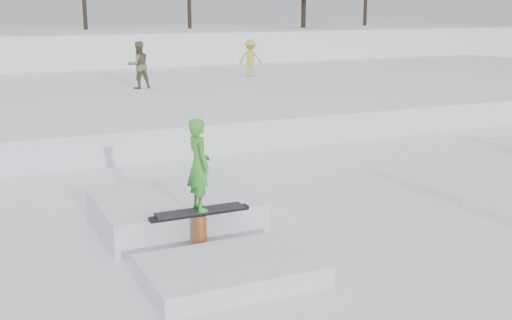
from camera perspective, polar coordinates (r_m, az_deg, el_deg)
name	(u,v)px	position (r m, az deg, el deg)	size (l,w,h in m)	color
ground	(283,263)	(9.70, 2.38, -9.16)	(120.00, 120.00, 0.00)	white
snow_berm	(34,53)	(38.24, -19.10, 9.01)	(60.00, 14.00, 2.40)	white
snow_midrise	(82,99)	(24.51, -15.21, 5.24)	(50.00, 18.00, 0.80)	white
walker_olive	(139,65)	(23.85, -10.39, 8.30)	(0.83, 0.64, 1.70)	brown
walker_ygreen	(251,58)	(27.59, -0.48, 9.04)	(1.00, 0.57, 1.55)	gold
jib_rail_feature	(188,222)	(10.57, -6.06, -5.51)	(2.60, 4.40, 2.11)	white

